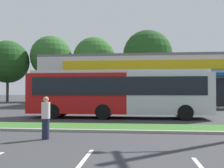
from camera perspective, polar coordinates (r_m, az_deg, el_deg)
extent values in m
cube|color=#386B28|center=(12.99, 6.96, -9.48)|extent=(56.00, 2.20, 0.12)
cube|color=#99968C|center=(11.79, 7.08, -10.29)|extent=(56.00, 0.24, 0.12)
cube|color=beige|center=(35.39, 11.84, 0.17)|extent=(30.74, 12.42, 5.79)
cube|color=black|center=(29.17, 13.14, -1.74)|extent=(25.82, 0.08, 3.01)
cube|color=#0F4C8C|center=(28.56, 13.28, 1.98)|extent=(28.89, 1.40, 0.35)
cube|color=gold|center=(29.27, 13.11, 4.17)|extent=(24.59, 0.16, 1.04)
cube|color=slate|center=(35.61, 11.81, 5.08)|extent=(30.74, 12.42, 0.30)
cylinder|color=#473323|center=(48.06, -21.88, -1.18)|extent=(0.44, 0.44, 4.15)
sphere|color=#1E4719|center=(48.32, -21.83, 4.52)|extent=(7.26, 7.26, 7.26)
cylinder|color=#473323|center=(47.14, -13.20, -0.60)|extent=(0.44, 0.44, 5.21)
sphere|color=#2D6026|center=(47.53, -13.16, 5.86)|extent=(7.29, 7.29, 7.29)
cylinder|color=#473323|center=(46.14, -3.95, -0.80)|extent=(0.44, 0.44, 4.92)
sphere|color=#2D6026|center=(46.50, -3.94, 5.68)|extent=(7.41, 7.41, 7.41)
cylinder|color=#473323|center=(42.42, 7.81, -0.85)|extent=(0.44, 0.44, 4.73)
sphere|color=#1E4719|center=(42.83, 7.79, 6.34)|extent=(7.98, 7.98, 7.98)
cube|color=#B71414|center=(18.45, -7.16, -2.02)|extent=(6.77, 2.58, 2.70)
cube|color=silver|center=(18.06, 12.19, -2.01)|extent=(5.54, 2.58, 2.70)
cube|color=silver|center=(18.07, 1.43, 2.56)|extent=(11.81, 2.35, 0.20)
cube|color=black|center=(16.72, 1.07, -0.41)|extent=(11.31, 0.11, 1.19)
cube|color=black|center=(18.57, 20.79, -0.93)|extent=(0.07, 2.17, 1.51)
cylinder|color=black|center=(19.39, 14.56, -5.51)|extent=(1.00, 0.30, 1.00)
cylinder|color=black|center=(17.08, 15.73, -6.04)|extent=(1.00, 0.30, 1.00)
cylinder|color=black|center=(19.33, -1.02, -5.57)|extent=(1.00, 0.30, 1.00)
cylinder|color=black|center=(17.01, -2.00, -6.12)|extent=(1.00, 0.30, 1.00)
cylinder|color=black|center=(20.03, -10.70, -5.40)|extent=(1.00, 0.30, 1.00)
cylinder|color=black|center=(17.80, -12.89, -5.88)|extent=(1.00, 0.30, 1.00)
cube|color=black|center=(23.82, -0.21, -4.37)|extent=(4.70, 1.87, 0.73)
cube|color=black|center=(23.77, 0.35, -2.86)|extent=(2.12, 1.65, 0.53)
cylinder|color=black|center=(23.16, -4.05, -5.35)|extent=(0.64, 0.22, 0.64)
cylinder|color=black|center=(24.91, -3.35, -5.08)|extent=(0.64, 0.22, 0.64)
cylinder|color=black|center=(22.85, 3.20, -5.40)|extent=(0.64, 0.22, 0.64)
cylinder|color=black|center=(24.62, 3.39, -5.12)|extent=(0.64, 0.22, 0.64)
cylinder|color=#1E2338|center=(10.49, -14.30, -9.49)|extent=(0.28, 0.28, 0.79)
cylinder|color=silver|center=(10.41, -14.28, -5.61)|extent=(0.33, 0.33, 0.63)
sphere|color=tan|center=(10.39, -14.26, -3.28)|extent=(0.22, 0.22, 0.22)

